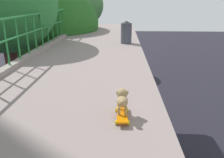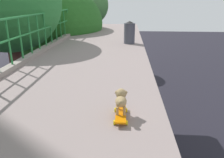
# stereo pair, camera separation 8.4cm
# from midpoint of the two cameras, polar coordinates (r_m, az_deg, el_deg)

# --- Properties ---
(car_silver_fifth) EXTENTS (1.90, 3.96, 1.48)m
(car_silver_fifth) POSITION_cam_midpoint_polar(r_m,az_deg,el_deg) (15.68, -24.27, -8.95)
(car_silver_fifth) COLOR #B4B9B5
(car_silver_fifth) RESTS_ON ground
(city_bus) EXTENTS (2.72, 10.36, 3.42)m
(city_bus) POSITION_cam_midpoint_polar(r_m,az_deg,el_deg) (33.94, -14.24, 9.19)
(city_bus) COLOR white
(city_bus) RESTS_ON ground
(roadside_tree_mid) EXTENTS (3.79, 3.79, 9.49)m
(roadside_tree_mid) POSITION_cam_midpoint_polar(r_m,az_deg,el_deg) (8.99, -25.10, 16.91)
(roadside_tree_mid) COLOR brown
(roadside_tree_mid) RESTS_ON ground
(roadside_tree_far) EXTENTS (5.61, 5.61, 8.60)m
(roadside_tree_far) POSITION_cam_midpoint_polar(r_m,az_deg,el_deg) (12.71, -15.39, 13.65)
(roadside_tree_far) COLOR brown
(roadside_tree_far) RESTS_ON ground
(roadside_tree_farthest) EXTENTS (4.64, 4.64, 9.43)m
(roadside_tree_farthest) POSITION_cam_midpoint_polar(r_m,az_deg,el_deg) (26.54, -6.12, 18.20)
(roadside_tree_farthest) COLOR #483D20
(roadside_tree_farthest) RESTS_ON ground
(toy_skateboard) EXTENTS (0.19, 0.53, 0.08)m
(toy_skateboard) POSITION_cam_midpoint_polar(r_m,az_deg,el_deg) (3.02, 3.08, -8.89)
(toy_skateboard) COLOR orange
(toy_skateboard) RESTS_ON overpass_deck
(small_dog) EXTENTS (0.17, 0.35, 0.29)m
(small_dog) POSITION_cam_midpoint_polar(r_m,az_deg,el_deg) (2.98, 3.15, -5.09)
(small_dog) COLOR tan
(small_dog) RESTS_ON toy_skateboard
(litter_bin) EXTENTS (0.40, 0.40, 0.80)m
(litter_bin) POSITION_cam_midpoint_polar(r_m,az_deg,el_deg) (8.22, 4.81, 11.94)
(litter_bin) COLOR #434451
(litter_bin) RESTS_ON overpass_deck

